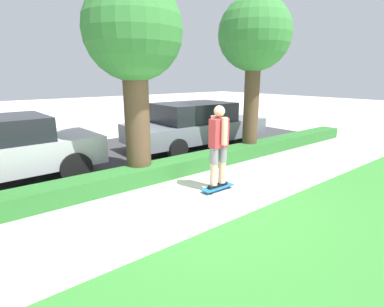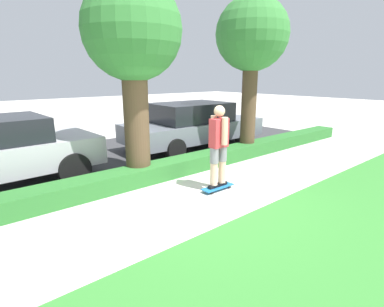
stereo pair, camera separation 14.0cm
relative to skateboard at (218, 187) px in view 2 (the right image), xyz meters
name	(u,v)px [view 2 (the right image)]	position (x,y,z in m)	size (l,w,h in m)	color
ground_plane	(202,199)	(-0.59, -0.16, -0.07)	(60.00, 60.00, 0.00)	beige
grass_lawn_strip	(364,273)	(-0.59, -3.16, -0.06)	(16.29, 4.00, 0.01)	#388433
street_asphalt	(109,157)	(-0.59, 4.04, -0.06)	(16.29, 5.00, 0.01)	#38383A
hedge_row	(157,171)	(-0.59, 1.44, 0.13)	(16.29, 0.60, 0.38)	#2D702D
skateboard	(218,187)	(0.00, 0.00, 0.00)	(0.77, 0.24, 0.08)	#1E6BAD
skater_person	(219,145)	(0.00, 0.00, 0.94)	(0.50, 0.44, 1.72)	black
tree_mid	(133,38)	(-0.98, 1.61, 3.06)	(2.09, 2.09, 4.34)	brown
tree_far	(252,39)	(2.82, 1.57, 3.33)	(2.07, 2.07, 4.56)	brown
parked_car_middle	(193,124)	(2.18, 3.40, 0.72)	(4.84, 2.12, 1.51)	slate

